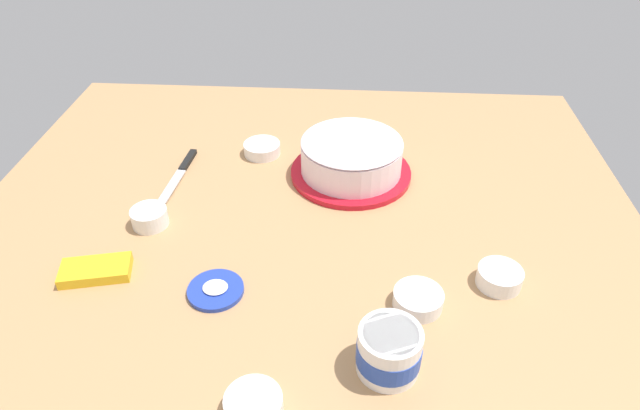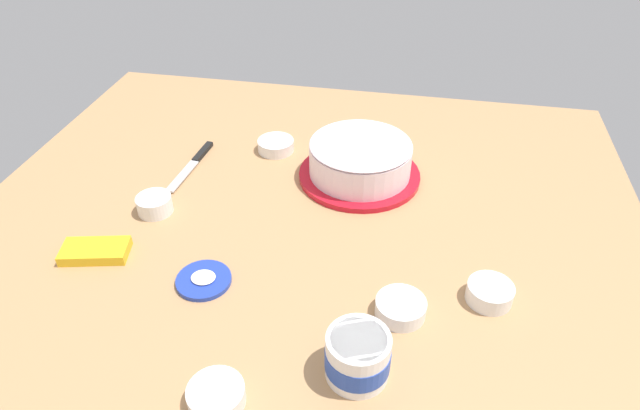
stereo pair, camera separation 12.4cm
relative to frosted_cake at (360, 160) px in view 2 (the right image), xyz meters
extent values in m
plane|color=tan|center=(0.10, 0.27, -0.05)|extent=(1.54, 1.54, 0.00)
cylinder|color=red|center=(0.00, 0.00, -0.04)|extent=(0.30, 0.30, 0.01)
cylinder|color=#DBB77A|center=(0.00, 0.00, 0.00)|extent=(0.23, 0.23, 0.07)
cylinder|color=white|center=(0.00, 0.00, 0.00)|extent=(0.25, 0.25, 0.08)
ellipsoid|color=white|center=(0.00, 0.00, 0.04)|extent=(0.25, 0.25, 0.02)
cylinder|color=white|center=(-0.07, 0.58, -0.01)|extent=(0.11, 0.11, 0.09)
cylinder|color=#2347B2|center=(-0.07, 0.58, -0.01)|extent=(0.11, 0.11, 0.04)
cylinder|color=white|center=(-0.07, 0.58, 0.03)|extent=(0.09, 0.09, 0.01)
cylinder|color=#233DAD|center=(0.25, 0.43, -0.05)|extent=(0.11, 0.11, 0.01)
ellipsoid|color=white|center=(0.25, 0.43, -0.04)|extent=(0.05, 0.04, 0.01)
cube|color=silver|center=(0.44, 0.09, -0.04)|extent=(0.03, 0.14, 0.00)
cube|color=black|center=(0.43, -0.03, -0.04)|extent=(0.02, 0.10, 0.01)
cylinder|color=white|center=(-0.13, 0.44, -0.03)|extent=(0.09, 0.09, 0.03)
cylinder|color=yellow|center=(-0.13, 0.44, -0.04)|extent=(0.08, 0.08, 0.01)
ellipsoid|color=yellow|center=(-0.13, 0.44, -0.03)|extent=(0.07, 0.07, 0.02)
cylinder|color=white|center=(0.14, 0.68, -0.03)|extent=(0.09, 0.09, 0.03)
cylinder|color=orange|center=(0.14, 0.68, -0.04)|extent=(0.08, 0.08, 0.01)
ellipsoid|color=orange|center=(0.14, 0.68, -0.03)|extent=(0.06, 0.06, 0.02)
cylinder|color=white|center=(-0.30, 0.37, -0.03)|extent=(0.09, 0.09, 0.04)
cylinder|color=blue|center=(-0.30, 0.37, -0.03)|extent=(0.07, 0.07, 0.01)
ellipsoid|color=blue|center=(-0.30, 0.37, -0.03)|extent=(0.06, 0.06, 0.02)
cylinder|color=white|center=(0.24, -0.09, -0.04)|extent=(0.10, 0.10, 0.03)
cylinder|color=pink|center=(0.24, -0.09, -0.04)|extent=(0.08, 0.08, 0.01)
ellipsoid|color=pink|center=(0.24, -0.09, -0.03)|extent=(0.07, 0.07, 0.02)
cylinder|color=white|center=(0.44, 0.23, -0.03)|extent=(0.08, 0.08, 0.04)
cylinder|color=#B251C6|center=(0.44, 0.23, -0.03)|extent=(0.07, 0.07, 0.01)
ellipsoid|color=#B251C6|center=(0.44, 0.23, -0.02)|extent=(0.06, 0.06, 0.02)
cube|color=yellow|center=(0.50, 0.39, -0.04)|extent=(0.15, 0.10, 0.02)
camera|label=1|loc=(0.00, 1.17, 0.73)|focal=30.96mm
camera|label=2|loc=(-0.12, 1.15, 0.73)|focal=30.96mm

